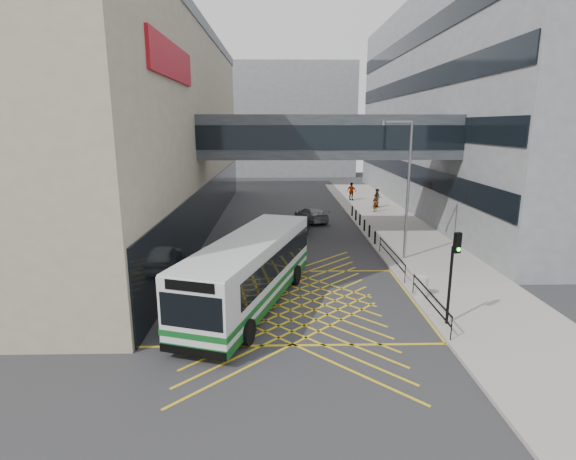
{
  "coord_description": "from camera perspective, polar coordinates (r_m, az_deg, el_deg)",
  "views": [
    {
      "loc": [
        -0.52,
        -20.38,
        8.34
      ],
      "look_at": [
        0.0,
        4.0,
        2.6
      ],
      "focal_mm": 28.0,
      "sensor_mm": 36.0,
      "label": 1
    }
  ],
  "objects": [
    {
      "name": "car_white",
      "position": [
        26.96,
        -9.68,
        -3.35
      ],
      "size": [
        2.09,
        4.67,
        1.46
      ],
      "primitive_type": "imported",
      "rotation": [
        0.0,
        0.0,
        3.1
      ],
      "color": "silver",
      "rests_on": "ground"
    },
    {
      "name": "pavement",
      "position": [
        37.56,
        13.49,
        0.17
      ],
      "size": [
        6.0,
        54.0,
        0.16
      ],
      "primitive_type": "cube",
      "color": "#9E9990",
      "rests_on": "ground"
    },
    {
      "name": "building_far",
      "position": [
        80.4,
        -2.35,
        13.7
      ],
      "size": [
        28.0,
        16.0,
        18.0
      ],
      "primitive_type": "cube",
      "color": "gray",
      "rests_on": "ground"
    },
    {
      "name": "kerb_railings",
      "position": [
        24.32,
        14.82,
        -5.08
      ],
      "size": [
        0.05,
        12.54,
        1.0
      ],
      "color": "black",
      "rests_on": "pavement"
    },
    {
      "name": "building_whsmith",
      "position": [
        40.35,
        -27.44,
        11.31
      ],
      "size": [
        24.17,
        42.0,
        16.0
      ],
      "color": "tan",
      "rests_on": "ground"
    },
    {
      "name": "pedestrian_a",
      "position": [
        43.91,
        10.99,
        3.38
      ],
      "size": [
        0.82,
        0.8,
        1.68
      ],
      "primitive_type": "imported",
      "rotation": [
        0.0,
        0.0,
        3.85
      ],
      "color": "gray",
      "rests_on": "pavement"
    },
    {
      "name": "skybridge",
      "position": [
        32.58,
        5.09,
        11.72
      ],
      "size": [
        20.0,
        4.1,
        3.0
      ],
      "color": "#353A3F",
      "rests_on": "ground"
    },
    {
      "name": "car_dark",
      "position": [
        35.75,
        1.57,
        0.82
      ],
      "size": [
        2.18,
        4.36,
        1.31
      ],
      "primitive_type": "imported",
      "rotation": [
        0.0,
        0.0,
        3.01
      ],
      "color": "black",
      "rests_on": "ground"
    },
    {
      "name": "box_junction",
      "position": [
        22.03,
        0.23,
        -8.99
      ],
      "size": [
        12.0,
        9.0,
        0.01
      ],
      "color": "gold",
      "rests_on": "ground"
    },
    {
      "name": "traffic_light",
      "position": [
        19.51,
        20.27,
        -4.22
      ],
      "size": [
        0.32,
        0.48,
        3.99
      ],
      "rotation": [
        0.0,
        0.0,
        0.36
      ],
      "color": "black",
      "rests_on": "pavement"
    },
    {
      "name": "ground",
      "position": [
        22.03,
        0.23,
        -9.0
      ],
      "size": [
        120.0,
        120.0,
        0.0
      ],
      "primitive_type": "plane",
      "color": "#333335"
    },
    {
      "name": "bus",
      "position": [
        21.18,
        -4.7,
        -4.97
      ],
      "size": [
        5.99,
        11.81,
        3.24
      ],
      "rotation": [
        0.0,
        0.0,
        -0.3
      ],
      "color": "silver",
      "rests_on": "ground"
    },
    {
      "name": "litter_bin",
      "position": [
        22.97,
        16.63,
        -6.88
      ],
      "size": [
        0.57,
        0.57,
        0.99
      ],
      "primitive_type": "cylinder",
      "color": "#ADA89E",
      "rests_on": "pavement"
    },
    {
      "name": "pedestrian_c",
      "position": [
        50.19,
        8.07,
        4.87
      ],
      "size": [
        1.26,
        1.14,
        1.96
      ],
      "primitive_type": "imported",
      "rotation": [
        0.0,
        0.0,
        2.49
      ],
      "color": "gray",
      "rests_on": "pavement"
    },
    {
      "name": "bollards",
      "position": [
        36.84,
        9.39,
        0.95
      ],
      "size": [
        0.14,
        10.14,
        0.9
      ],
      "color": "black",
      "rests_on": "pavement"
    },
    {
      "name": "street_lamp",
      "position": [
        28.24,
        14.68,
        5.92
      ],
      "size": [
        1.91,
        0.44,
        8.41
      ],
      "rotation": [
        0.0,
        0.0,
        -0.11
      ],
      "color": "slate",
      "rests_on": "pavement"
    },
    {
      "name": "building_right",
      "position": [
        50.72,
        28.53,
        13.57
      ],
      "size": [
        24.09,
        44.0,
        20.0
      ],
      "color": "gray",
      "rests_on": "ground"
    },
    {
      "name": "pedestrian_b",
      "position": [
        46.12,
        11.28,
        3.97
      ],
      "size": [
        0.96,
        0.6,
        1.9
      ],
      "primitive_type": "imported",
      "rotation": [
        0.0,
        0.0,
        -0.06
      ],
      "color": "gray",
      "rests_on": "pavement"
    },
    {
      "name": "car_silver",
      "position": [
        39.55,
        2.98,
        2.07
      ],
      "size": [
        3.23,
        4.8,
        1.38
      ],
      "primitive_type": "imported",
      "rotation": [
        0.0,
        0.0,
        3.48
      ],
      "color": "gray",
      "rests_on": "ground"
    }
  ]
}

